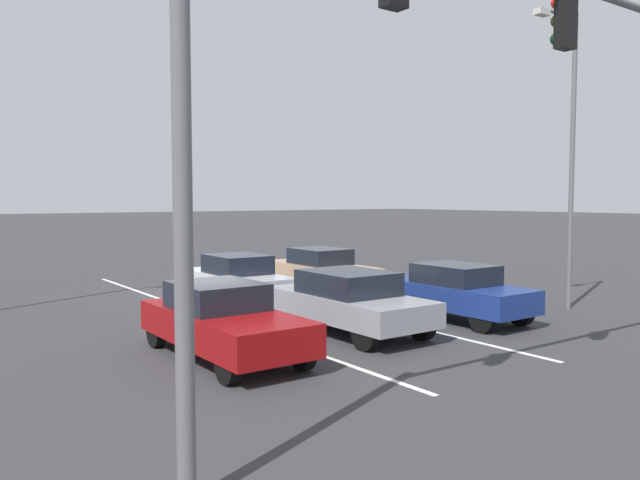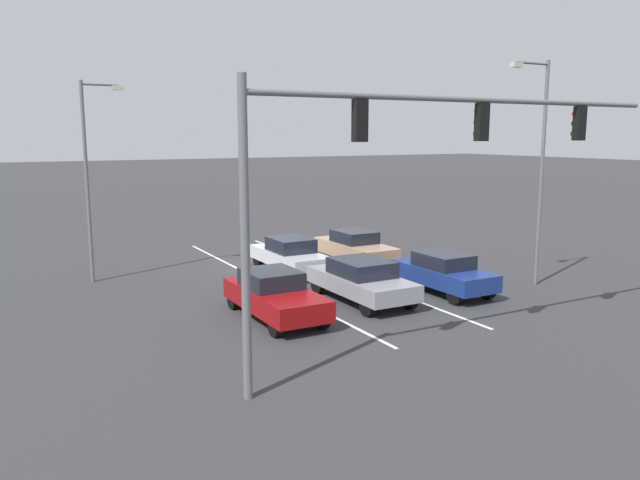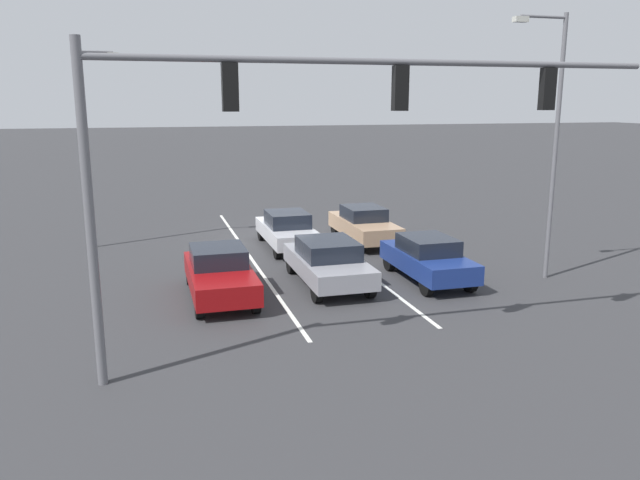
# 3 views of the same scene
# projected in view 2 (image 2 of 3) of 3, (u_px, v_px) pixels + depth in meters

# --- Properties ---
(ground_plane) EXTENTS (240.00, 240.00, 0.00)m
(ground_plane) POSITION_uv_depth(u_px,v_px,m) (272.00, 264.00, 27.89)
(ground_plane) COLOR #333335
(lane_stripe_left_divider) EXTENTS (0.12, 17.89, 0.01)m
(lane_stripe_left_divider) POSITION_uv_depth(u_px,v_px,m) (339.00, 272.00, 26.17)
(lane_stripe_left_divider) COLOR silver
(lane_stripe_left_divider) RESTS_ON ground_plane
(lane_stripe_center_divider) EXTENTS (0.12, 17.89, 0.01)m
(lane_stripe_center_divider) POSITION_uv_depth(u_px,v_px,m) (263.00, 281.00, 24.51)
(lane_stripe_center_divider) COLOR silver
(lane_stripe_center_divider) RESTS_ON ground_plane
(car_maroon_rightlane_front) EXTENTS (1.80, 4.45, 1.49)m
(car_maroon_rightlane_front) POSITION_uv_depth(u_px,v_px,m) (274.00, 295.00, 19.53)
(car_maroon_rightlane_front) COLOR maroon
(car_maroon_rightlane_front) RESTS_ON ground_plane
(car_navy_leftlane_front) EXTENTS (1.71, 4.18, 1.46)m
(car_navy_leftlane_front) POSITION_uv_depth(u_px,v_px,m) (443.00, 272.00, 22.69)
(car_navy_leftlane_front) COLOR navy
(car_navy_leftlane_front) RESTS_ON ground_plane
(car_gray_midlane_front) EXTENTS (1.90, 4.50, 1.47)m
(car_gray_midlane_front) POSITION_uv_depth(u_px,v_px,m) (361.00, 279.00, 21.50)
(car_gray_midlane_front) COLOR gray
(car_gray_midlane_front) RESTS_ON ground_plane
(car_tan_leftlane_second) EXTENTS (1.71, 4.60, 1.49)m
(car_tan_leftlane_second) POSITION_uv_depth(u_px,v_px,m) (355.00, 247.00, 27.73)
(car_tan_leftlane_second) COLOR tan
(car_tan_leftlane_second) RESTS_ON ground_plane
(car_silver_midlane_second) EXTENTS (1.75, 4.48, 1.46)m
(car_silver_midlane_second) POSITION_uv_depth(u_px,v_px,m) (290.00, 255.00, 26.06)
(car_silver_midlane_second) COLOR silver
(car_silver_midlane_second) RESTS_ON ground_plane
(traffic_signal_gantry) EXTENTS (12.67, 0.37, 6.94)m
(traffic_signal_gantry) POSITION_uv_depth(u_px,v_px,m) (407.00, 152.00, 14.79)
(traffic_signal_gantry) COLOR slate
(traffic_signal_gantry) RESTS_ON ground_plane
(street_lamp_right_shoulder) EXTENTS (1.63, 0.24, 7.72)m
(street_lamp_right_shoulder) POSITION_uv_depth(u_px,v_px,m) (91.00, 168.00, 23.83)
(street_lamp_right_shoulder) COLOR slate
(street_lamp_right_shoulder) RESTS_ON ground_plane
(street_lamp_left_shoulder) EXTENTS (1.87, 0.24, 8.38)m
(street_lamp_left_shoulder) POSITION_uv_depth(u_px,v_px,m) (539.00, 159.00, 23.15)
(street_lamp_left_shoulder) COLOR slate
(street_lamp_left_shoulder) RESTS_ON ground_plane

